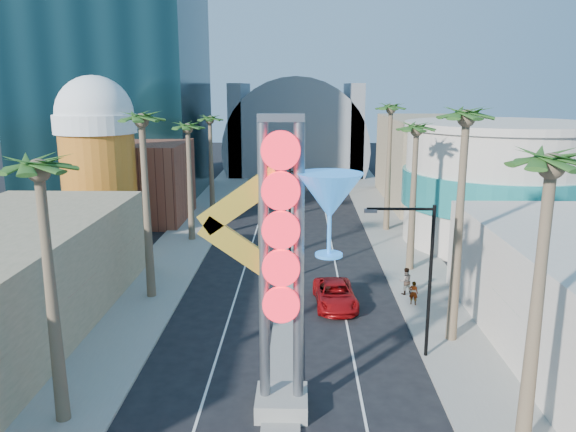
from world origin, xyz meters
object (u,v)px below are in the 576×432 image
(red_pickup, at_px, (335,295))
(pedestrian_b, at_px, (405,281))
(neon_sign, at_px, (302,247))
(pedestrian_a, at_px, (413,293))

(red_pickup, xyz_separation_m, pedestrian_b, (4.72, 1.77, 0.31))
(neon_sign, relative_size, pedestrian_a, 8.19)
(red_pickup, height_order, pedestrian_b, pedestrian_b)
(neon_sign, xyz_separation_m, pedestrian_b, (6.88, 13.70, -6.25))
(red_pickup, bearing_deg, neon_sign, -103.78)
(pedestrian_b, bearing_deg, red_pickup, 10.44)
(pedestrian_a, bearing_deg, red_pickup, 19.46)
(neon_sign, distance_m, pedestrian_a, 15.25)
(pedestrian_a, distance_m, pedestrian_b, 1.81)
(pedestrian_a, xyz_separation_m, pedestrian_b, (-0.18, 1.80, 0.14))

